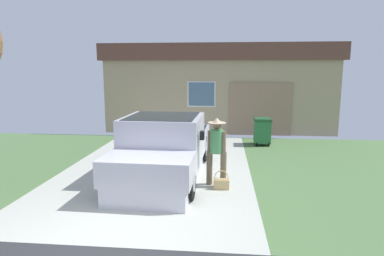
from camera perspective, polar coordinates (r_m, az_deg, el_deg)
The scene contains 5 objects.
pickup_truck at distance 8.71m, azimuth -4.84°, elevation -3.85°, with size 2.13×5.14×1.63m.
person_with_hat at distance 8.04m, azimuth 4.22°, elevation -3.28°, with size 0.49×0.43×1.67m.
handbag at distance 8.04m, azimuth 5.04°, elevation -9.37°, with size 0.37×0.19×0.45m.
house_with_garage at distance 17.78m, azimuth 4.77°, elevation 7.26°, with size 10.57×6.96×3.92m.
wheeled_trash_bin at distance 12.80m, azimuth 11.90°, elevation -0.39°, with size 0.60×0.72×1.01m.
Camera 1 is at (1.85, -4.76, 2.78)m, focal length 31.22 mm.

